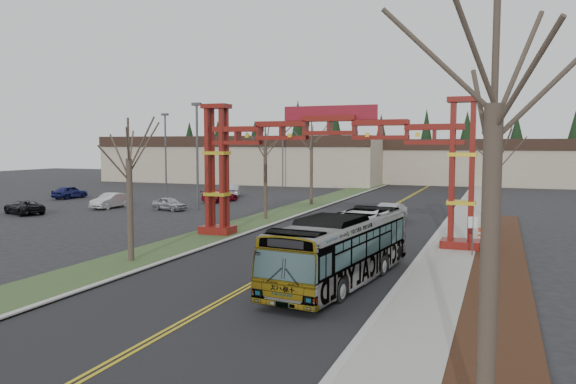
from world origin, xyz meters
The scene contains 33 objects.
ground centered at (0.00, 0.00, 0.00)m, with size 200.00×200.00×0.00m, color black.
road centered at (0.00, 25.00, 0.01)m, with size 12.00×110.00×0.02m, color black.
lane_line_left centered at (-0.12, 25.00, 0.03)m, with size 0.12×100.00×0.01m, color gold.
lane_line_right centered at (0.12, 25.00, 0.03)m, with size 0.12×100.00×0.01m, color gold.
curb_right centered at (6.15, 25.00, 0.07)m, with size 0.30×110.00×0.15m, color #A7A8A2.
sidewalk_right centered at (7.60, 25.00, 0.08)m, with size 2.60×110.00×0.14m, color gray.
landscape_strip centered at (10.20, 10.00, 0.06)m, with size 2.60×50.00×0.12m, color black.
grass_median centered at (-8.00, 25.00, 0.04)m, with size 4.00×110.00×0.08m, color #314A25.
curb_left centered at (-6.15, 25.00, 0.07)m, with size 0.30×110.00×0.15m, color #A7A8A2.
gateway_arch centered at (0.00, 18.00, 5.98)m, with size 18.20×1.60×8.90m.
retail_building_west centered at (-30.00, 71.96, 3.76)m, with size 46.00×22.30×7.50m.
retail_building_east centered at (10.00, 79.95, 3.51)m, with size 38.00×20.30×7.00m.
conifer_treeline centered at (0.25, 92.00, 6.49)m, with size 116.10×5.60×13.00m.
transit_bus centered at (3.61, 7.88, 1.55)m, with size 2.60×11.13×3.10m, color #9A9DA1.
silver_sedan centered at (1.85, 28.14, 0.75)m, with size 1.58×4.52×1.49m, color #A5A8AD.
parked_car_near_a centered at (-18.99, 29.06, 0.62)m, with size 1.48×3.67×1.25m, color #AAABB2.
parked_car_near_b centered at (-25.37, 28.57, 0.73)m, with size 1.55×4.44×1.46m, color silver.
parked_car_near_c centered at (-29.43, 21.88, 0.63)m, with size 2.10×4.56×1.27m, color black.
parked_car_mid_a centered at (-18.23, 37.72, 0.68)m, with size 1.91×4.71×1.37m, color maroon.
parked_car_mid_b centered at (-36.13, 34.96, 0.74)m, with size 1.75×4.35×1.48m, color navy.
parked_car_far_a centered at (-19.59, 43.47, 0.73)m, with size 1.56×4.46×1.47m, color silver.
bare_tree_median_near centered at (-8.00, 8.36, 5.40)m, with size 3.23×3.23×7.56m.
bare_tree_median_mid centered at (-8.00, 26.37, 5.89)m, with size 3.07×3.07×7.96m.
bare_tree_median_far centered at (-8.00, 38.25, 6.54)m, with size 3.26×3.26×8.75m.
bare_tree_right_near centered at (10.00, -4.82, 6.86)m, with size 3.51×3.51×9.23m.
bare_tree_right_far centered at (10.00, 26.40, 5.39)m, with size 2.98×2.98×7.39m.
light_pole_near centered at (-16.55, 30.13, 5.82)m, with size 0.87×0.44×10.06m.
light_pole_mid centered at (-30.11, 45.55, 5.87)m, with size 0.88×0.44×10.14m.
light_pole_far centered at (-19.27, 58.93, 4.83)m, with size 0.72×0.36×8.35m.
street_sign centered at (8.78, 15.86, 1.63)m, with size 0.50×0.20×2.27m.
barrel_south centered at (9.58, 16.90, 0.55)m, with size 0.59×0.59×1.10m.
barrel_mid centered at (9.67, 18.39, 0.52)m, with size 0.56×0.56×1.03m.
barrel_north centered at (9.12, 21.20, 0.47)m, with size 0.50×0.50×0.93m.
Camera 1 is at (10.17, -15.96, 6.17)m, focal length 35.00 mm.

